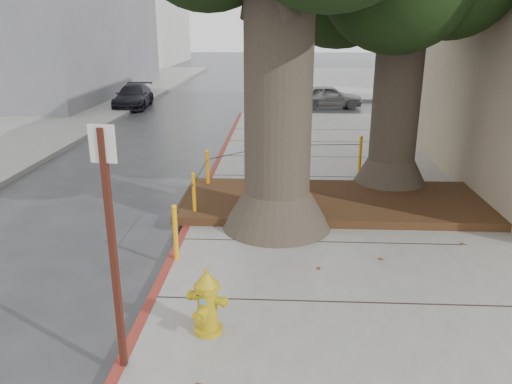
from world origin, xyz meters
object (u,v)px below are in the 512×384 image
Objects in this scene: signpost at (112,239)px; car_dark at (133,96)px; fire_hydrant at (207,302)px; car_red at (451,98)px; car_silver at (328,96)px.

signpost is 0.75× the size of car_dark.
signpost is at bearing -123.11° from fire_hydrant.
fire_hydrant is 19.46m from car_dark.
fire_hydrant is 0.23× the size of car_red.
car_dark is (-5.38, 19.12, -1.16)m from signpost.
car_dark is at bearing 112.80° from signpost.
signpost is 0.74× the size of car_red.
signpost is at bearing 163.12° from car_silver.
signpost is 0.85× the size of car_silver.
car_red reaches higher than car_silver.
car_dark is at bearing 126.87° from fire_hydrant.
car_red is at bearing -6.08° from car_dark.
fire_hydrant is 19.05m from car_silver.
car_silver is at bearing 98.94° from fire_hydrant.
car_dark is at bearing 86.74° from car_silver.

